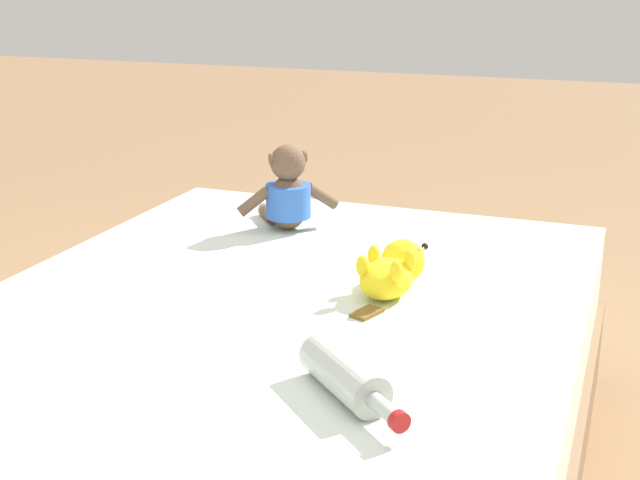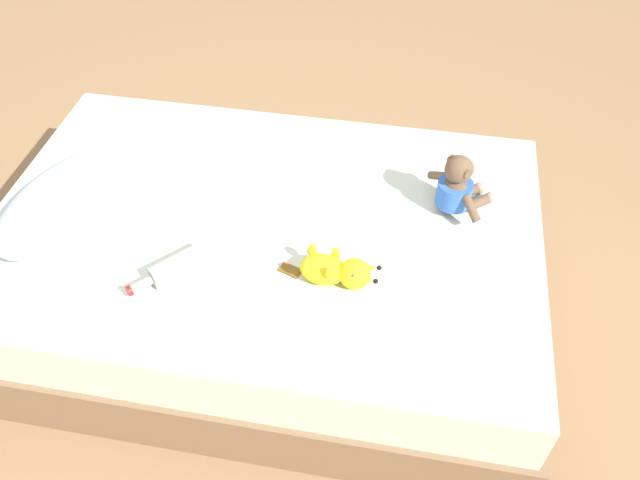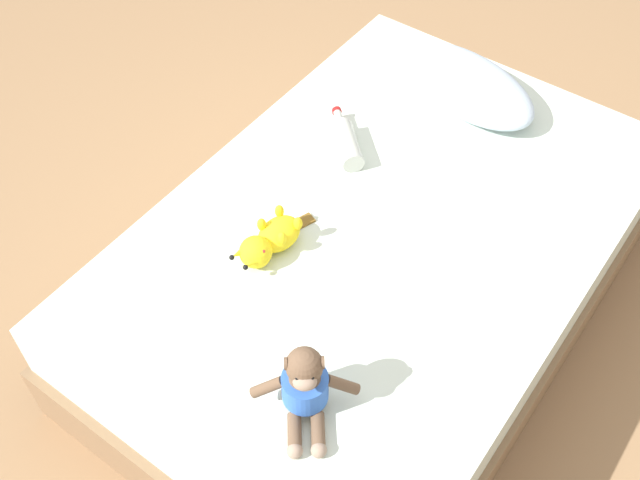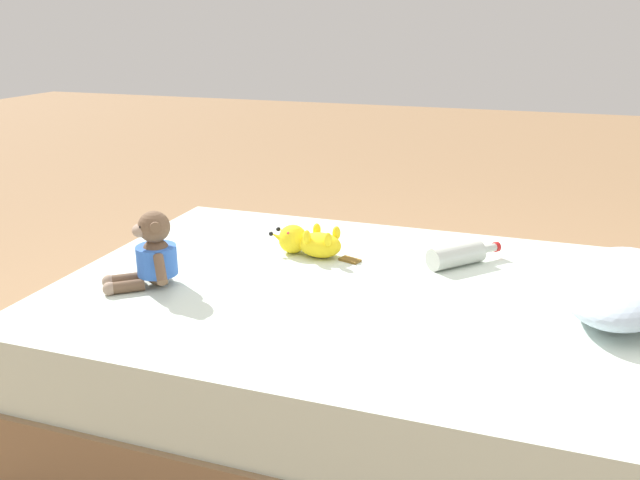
{
  "view_description": "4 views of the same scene",
  "coord_description": "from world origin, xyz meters",
  "px_view_note": "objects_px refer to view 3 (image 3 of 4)",
  "views": [
    {
      "loc": [
        -0.69,
        1.43,
        1.17
      ],
      "look_at": [
        -0.06,
        -0.26,
        0.59
      ],
      "focal_mm": 48.3,
      "sensor_mm": 36.0,
      "label": 1
    },
    {
      "loc": [
        -1.51,
        -0.47,
        2.03
      ],
      "look_at": [
        -0.1,
        -0.22,
        0.53
      ],
      "focal_mm": 35.72,
      "sensor_mm": 36.0,
      "label": 2
    },
    {
      "loc": [
        0.78,
        -1.4,
        2.32
      ],
      "look_at": [
        -0.07,
        -0.23,
        0.57
      ],
      "focal_mm": 43.35,
      "sensor_mm": 36.0,
      "label": 3
    },
    {
      "loc": [
        1.76,
        0.42,
        1.25
      ],
      "look_at": [
        -0.21,
        -0.25,
        0.54
      ],
      "focal_mm": 36.31,
      "sensor_mm": 36.0,
      "label": 4
    }
  ],
  "objects_px": {
    "pillow": "(466,84)",
    "glass_bottle": "(347,143)",
    "plush_yellow_creature": "(269,241)",
    "plush_monkey": "(305,387)",
    "bed": "(377,271)"
  },
  "relations": [
    {
      "from": "bed",
      "to": "glass_bottle",
      "type": "relative_size",
      "value": 8.1
    },
    {
      "from": "pillow",
      "to": "plush_yellow_creature",
      "type": "distance_m",
      "value": 0.99
    },
    {
      "from": "bed",
      "to": "plush_yellow_creature",
      "type": "height_order",
      "value": "plush_yellow_creature"
    },
    {
      "from": "pillow",
      "to": "glass_bottle",
      "type": "bearing_deg",
      "value": -111.66
    },
    {
      "from": "pillow",
      "to": "plush_monkey",
      "type": "height_order",
      "value": "plush_monkey"
    },
    {
      "from": "plush_monkey",
      "to": "plush_yellow_creature",
      "type": "relative_size",
      "value": 0.77
    },
    {
      "from": "glass_bottle",
      "to": "pillow",
      "type": "bearing_deg",
      "value": 68.34
    },
    {
      "from": "plush_monkey",
      "to": "glass_bottle",
      "type": "height_order",
      "value": "plush_monkey"
    },
    {
      "from": "plush_yellow_creature",
      "to": "glass_bottle",
      "type": "distance_m",
      "value": 0.51
    },
    {
      "from": "glass_bottle",
      "to": "bed",
      "type": "bearing_deg",
      "value": -37.0
    },
    {
      "from": "bed",
      "to": "plush_monkey",
      "type": "bearing_deg",
      "value": -74.03
    },
    {
      "from": "bed",
      "to": "plush_monkey",
      "type": "distance_m",
      "value": 0.75
    },
    {
      "from": "pillow",
      "to": "glass_bottle",
      "type": "relative_size",
      "value": 2.59
    },
    {
      "from": "plush_yellow_creature",
      "to": "glass_bottle",
      "type": "height_order",
      "value": "plush_yellow_creature"
    },
    {
      "from": "pillow",
      "to": "plush_monkey",
      "type": "relative_size",
      "value": 2.46
    }
  ]
}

